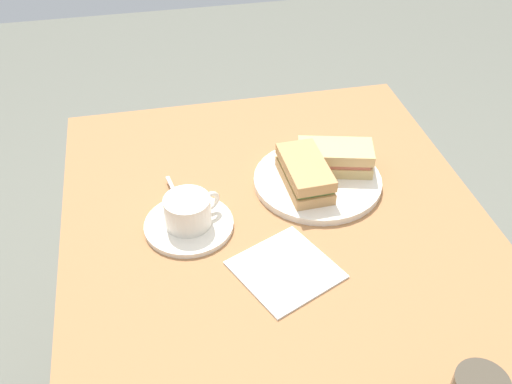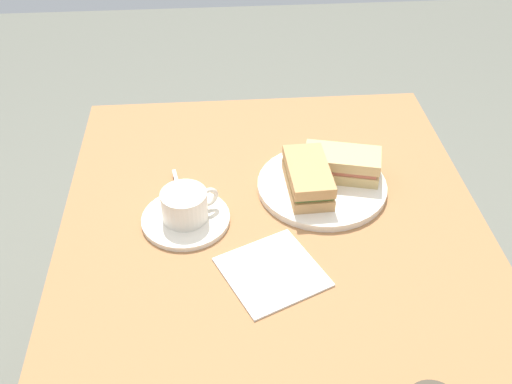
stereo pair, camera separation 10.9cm
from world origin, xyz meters
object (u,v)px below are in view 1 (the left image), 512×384
at_px(sandwich_back, 335,157).
at_px(spoon, 177,197).
at_px(coffee_cup, 188,210).
at_px(dining_table, 284,300).
at_px(napkin, 285,270).
at_px(sandwich_front, 305,173).
at_px(sandwich_plate, 317,181).
at_px(coffee_saucer, 189,225).

relative_size(sandwich_back, spoon, 1.62).
xyz_separation_m(sandwich_back, coffee_cup, (-0.10, 0.30, -0.00)).
bearing_deg(dining_table, napkin, 164.60).
xyz_separation_m(sandwich_back, napkin, (-0.24, 0.16, -0.04)).
bearing_deg(spoon, dining_table, -132.65).
xyz_separation_m(dining_table, spoon, (0.16, 0.17, 0.16)).
bearing_deg(sandwich_front, sandwich_plate, -66.84).
height_order(sandwich_back, spoon, sandwich_back).
height_order(sandwich_front, coffee_cup, same).
xyz_separation_m(coffee_saucer, spoon, (0.08, 0.01, 0.01)).
relative_size(dining_table, sandwich_back, 6.36).
xyz_separation_m(dining_table, sandwich_plate, (0.16, -0.10, 0.15)).
bearing_deg(coffee_saucer, sandwich_plate, -74.28).
height_order(sandwich_back, napkin, sandwich_back).
distance_m(spoon, napkin, 0.27).
bearing_deg(coffee_saucer, napkin, -133.98).
relative_size(sandwich_front, sandwich_back, 0.94).
height_order(coffee_cup, napkin, coffee_cup).
xyz_separation_m(sandwich_front, sandwich_back, (0.04, -0.07, -0.00)).
relative_size(sandwich_plate, coffee_saucer, 1.56).
bearing_deg(sandwich_plate, napkin, 151.00).
bearing_deg(napkin, coffee_cup, 45.60).
distance_m(coffee_saucer, coffee_cup, 0.03).
distance_m(coffee_cup, spoon, 0.08).
relative_size(dining_table, sandwich_plate, 4.05).
bearing_deg(napkin, spoon, 36.38).
bearing_deg(coffee_cup, spoon, 11.45).
bearing_deg(sandwich_back, coffee_saucer, 107.96).
height_order(dining_table, sandwich_front, sandwich_front).
xyz_separation_m(coffee_saucer, coffee_cup, (0.00, -0.00, 0.03)).
height_order(dining_table, napkin, napkin).
distance_m(sandwich_front, spoon, 0.25).
relative_size(sandwich_back, napkin, 1.07).
xyz_separation_m(dining_table, sandwich_back, (0.18, -0.14, 0.18)).
relative_size(coffee_cup, napkin, 0.70).
height_order(dining_table, sandwich_plate, sandwich_plate).
height_order(dining_table, spoon, spoon).
bearing_deg(dining_table, sandwich_plate, -33.07).
height_order(sandwich_back, coffee_cup, same).
relative_size(sandwich_front, spoon, 1.52).
distance_m(dining_table, sandwich_front, 0.25).
height_order(sandwich_back, coffee_saucer, sandwich_back).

